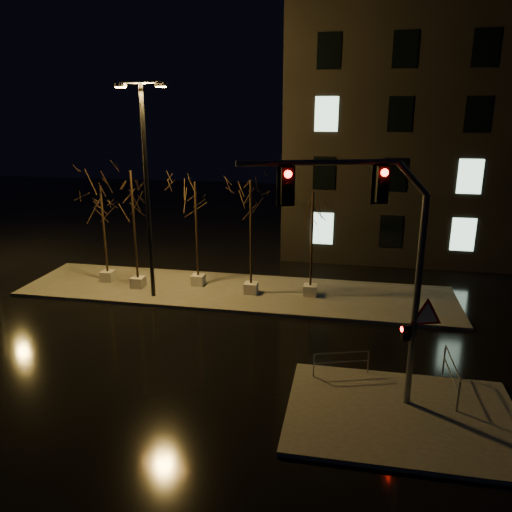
# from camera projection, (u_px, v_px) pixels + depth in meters

# --- Properties ---
(ground) EXTENTS (90.00, 90.00, 0.00)m
(ground) POSITION_uv_depth(u_px,v_px,m) (200.00, 345.00, 19.96)
(ground) COLOR black
(ground) RESTS_ON ground
(median) EXTENTS (22.00, 5.00, 0.15)m
(median) POSITION_uv_depth(u_px,v_px,m) (235.00, 292.00, 25.58)
(median) COLOR #4B4943
(median) RESTS_ON ground
(sidewalk_corner) EXTENTS (7.00, 5.00, 0.15)m
(sidewalk_corner) POSITION_uv_depth(u_px,v_px,m) (402.00, 415.00, 15.28)
(sidewalk_corner) COLOR #4B4943
(sidewalk_corner) RESTS_ON ground
(building) EXTENTS (25.00, 12.00, 15.00)m
(building) POSITION_uv_depth(u_px,v_px,m) (487.00, 134.00, 32.22)
(building) COLOR black
(building) RESTS_ON ground
(tree_0) EXTENTS (1.80, 1.80, 5.30)m
(tree_0) POSITION_uv_depth(u_px,v_px,m) (102.00, 208.00, 25.84)
(tree_0) COLOR #AFADA4
(tree_0) RESTS_ON median
(tree_1) EXTENTS (1.80, 1.80, 6.21)m
(tree_1) POSITION_uv_depth(u_px,v_px,m) (132.00, 198.00, 24.67)
(tree_1) COLOR #AFADA4
(tree_1) RESTS_ON median
(tree_2) EXTENTS (1.80, 1.80, 5.58)m
(tree_2) POSITION_uv_depth(u_px,v_px,m) (196.00, 206.00, 25.17)
(tree_2) COLOR #AFADA4
(tree_2) RESTS_ON median
(tree_3) EXTENTS (1.80, 1.80, 5.86)m
(tree_3) POSITION_uv_depth(u_px,v_px,m) (251.00, 206.00, 23.91)
(tree_3) COLOR #AFADA4
(tree_3) RESTS_ON median
(tree_4) EXTENTS (1.80, 1.80, 5.32)m
(tree_4) POSITION_uv_depth(u_px,v_px,m) (313.00, 216.00, 23.73)
(tree_4) COLOR #AFADA4
(tree_4) RESTS_ON median
(traffic_signal_mast) EXTENTS (6.01, 1.96, 7.65)m
(traffic_signal_mast) POSITION_uv_depth(u_px,v_px,m) (380.00, 252.00, 14.27)
(traffic_signal_mast) COLOR slate
(traffic_signal_mast) RESTS_ON sidewalk_corner
(streetlight_main) EXTENTS (2.53, 0.52, 10.10)m
(streetlight_main) POSITION_uv_depth(u_px,v_px,m) (146.00, 178.00, 23.18)
(streetlight_main) COLOR black
(streetlight_main) RESTS_ON median
(guard_rail_a) EXTENTS (1.90, 0.63, 0.86)m
(guard_rail_a) POSITION_uv_depth(u_px,v_px,m) (341.00, 360.00, 17.33)
(guard_rail_a) COLOR slate
(guard_rail_a) RESTS_ON sidewalk_corner
(guard_rail_b) EXTENTS (0.11, 2.35, 1.11)m
(guard_rail_b) POSITION_uv_depth(u_px,v_px,m) (451.00, 372.00, 16.25)
(guard_rail_b) COLOR slate
(guard_rail_b) RESTS_ON sidewalk_corner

